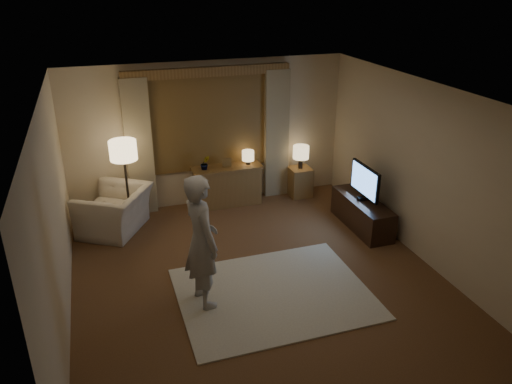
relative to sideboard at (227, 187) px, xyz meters
name	(u,v)px	position (x,y,z in m)	size (l,w,h in m)	color
room	(246,177)	(-0.25, -2.00, 0.98)	(5.04, 5.54, 2.64)	brown
rug	(274,293)	(-0.17, -2.94, -0.34)	(2.50, 2.00, 0.02)	beige
sideboard	(227,187)	(0.00, 0.00, 0.00)	(1.20, 0.40, 0.70)	brown
picture_frame	(227,164)	(0.00, 0.00, 0.45)	(0.16, 0.02, 0.20)	brown
plant	(205,163)	(-0.40, 0.00, 0.50)	(0.17, 0.13, 0.30)	#999999
table_lamp_sideboard	(248,156)	(0.40, 0.00, 0.55)	(0.22, 0.22, 0.30)	black
floor_lamp	(124,155)	(-1.79, -0.31, 0.91)	(0.44, 0.44, 1.50)	black
armchair	(115,211)	(-2.03, -0.42, 0.01)	(1.11, 0.97, 0.72)	beige
side_table	(300,182)	(1.42, -0.05, -0.07)	(0.40, 0.40, 0.56)	brown
table_lamp_side	(301,153)	(1.42, -0.05, 0.52)	(0.30, 0.30, 0.44)	black
tv_stand	(362,213)	(1.90, -1.59, -0.10)	(0.45, 1.40, 0.50)	black
tv	(365,181)	(1.90, -1.59, 0.48)	(0.20, 0.83, 0.60)	black
person	(201,241)	(-1.09, -2.82, 0.55)	(0.64, 0.42, 1.77)	#B5B1A7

